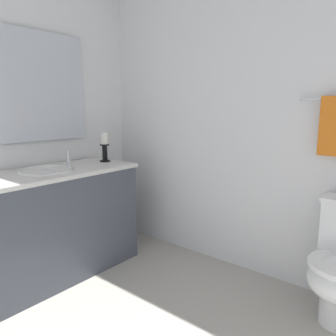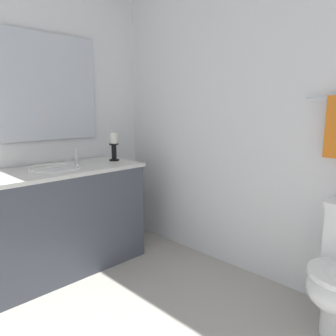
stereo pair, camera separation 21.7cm
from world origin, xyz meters
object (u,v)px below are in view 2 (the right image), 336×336
(vanity_cabinet, at_px, (58,220))
(candle_holder_tall, at_px, (114,146))
(mirror, at_px, (34,87))
(sink_basin, at_px, (55,174))

(vanity_cabinet, bearing_deg, candle_holder_tall, 90.57)
(mirror, xyz_separation_m, candle_holder_tall, (0.27, 0.57, -0.50))
(sink_basin, bearing_deg, mirror, -179.80)
(sink_basin, height_order, candle_holder_tall, candle_holder_tall)
(sink_basin, distance_m, mirror, 0.73)
(vanity_cabinet, xyz_separation_m, sink_basin, (-0.00, 0.00, 0.38))
(candle_holder_tall, bearing_deg, vanity_cabinet, -89.43)
(mirror, bearing_deg, candle_holder_tall, 64.10)
(vanity_cabinet, bearing_deg, sink_basin, 90.00)
(mirror, bearing_deg, sink_basin, 0.20)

